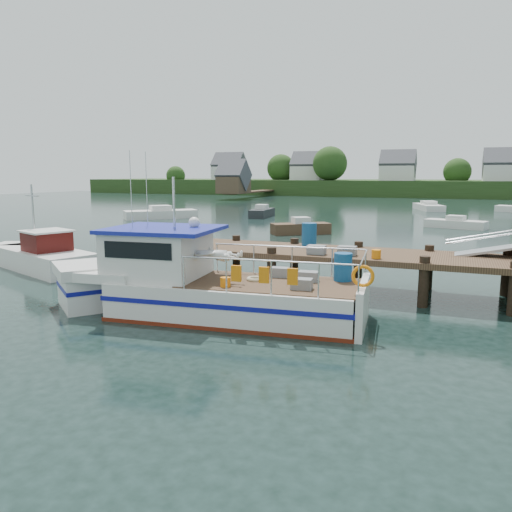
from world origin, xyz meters
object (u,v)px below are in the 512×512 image
at_px(moored_rowboat, 301,228).
at_px(moored_d, 428,207).
at_px(moored_a, 161,214).
at_px(lobster_boat, 197,286).
at_px(dock, 496,234).
at_px(moored_e, 262,212).
at_px(moored_b, 456,223).
at_px(work_boat, 40,256).

relative_size(moored_rowboat, moored_d, 0.62).
bearing_deg(moored_a, moored_d, 18.23).
xyz_separation_m(lobster_boat, moored_d, (3.91, 47.72, -0.48)).
relative_size(dock, moored_d, 2.56).
bearing_deg(moored_e, moored_a, -163.91).
bearing_deg(moored_b, moored_a, 164.50).
relative_size(moored_b, moored_d, 0.72).
xyz_separation_m(lobster_boat, moored_rowboat, (-2.97, 20.25, -0.43)).
relative_size(moored_a, moored_b, 1.34).
bearing_deg(dock, lobster_boat, -150.29).
height_order(work_boat, moored_rowboat, work_boat).
relative_size(moored_b, moored_e, 1.04).
distance_m(dock, moored_b, 23.65).
height_order(lobster_boat, work_boat, lobster_boat).
bearing_deg(moored_a, moored_rowboat, -47.93).
relative_size(lobster_boat, moored_rowboat, 2.49).
height_order(lobster_boat, moored_d, lobster_boat).
relative_size(dock, moored_a, 2.66).
bearing_deg(moored_e, dock, -71.63).
distance_m(dock, moored_d, 43.33).
height_order(moored_b, moored_d, moored_d).
xyz_separation_m(moored_rowboat, moored_a, (-15.55, 6.74, 0.02)).
distance_m(dock, lobster_boat, 9.44).
bearing_deg(lobster_boat, dock, 23.75).
relative_size(moored_d, moored_e, 1.45).
height_order(dock, moored_rowboat, dock).
bearing_deg(lobster_boat, moored_d, 79.36).
distance_m(lobster_boat, moored_rowboat, 20.47).
distance_m(dock, moored_rowboat, 19.24).
height_order(moored_rowboat, moored_e, moored_e).
bearing_deg(moored_rowboat, dock, -60.84).
xyz_separation_m(work_boat, moored_e, (-0.60, 28.24, -0.13)).
bearing_deg(work_boat, moored_a, 131.08).
bearing_deg(moored_rowboat, moored_e, 116.06).
relative_size(lobster_boat, moored_d, 1.55).
height_order(moored_a, moored_e, moored_a).
xyz_separation_m(moored_rowboat, moored_d, (6.88, 27.47, -0.04)).
bearing_deg(lobster_boat, work_boat, 153.00).
height_order(lobster_boat, moored_e, lobster_boat).
distance_m(moored_a, moored_b, 25.46).
bearing_deg(moored_rowboat, lobster_boat, -87.86).
distance_m(work_boat, moored_rowboat, 17.84).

